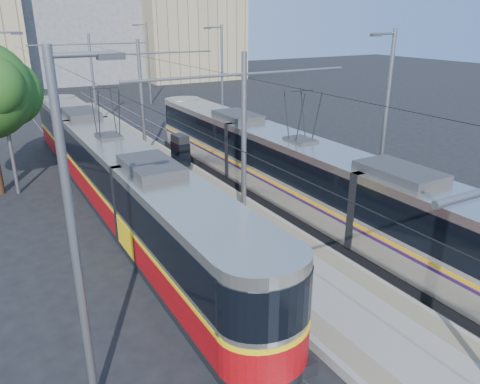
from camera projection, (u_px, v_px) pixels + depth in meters
ground at (391, 346)px, 12.79m from camera, size 160.00×160.00×0.00m
platform at (164, 173)px, 26.55m from camera, size 4.00×50.00×0.30m
tactile_strip_left at (139, 174)px, 25.81m from camera, size 0.70×50.00×0.01m
tactile_strip_right at (187, 167)px, 27.17m from camera, size 0.70×50.00×0.01m
rails at (164, 175)px, 26.59m from camera, size 8.71×70.00×0.03m
tram_left at (112, 170)px, 22.00m from camera, size 2.43×28.44×5.50m
tram_right at (299, 172)px, 21.26m from camera, size 2.43×28.39×5.50m
catenary at (180, 103)px, 22.70m from camera, size 9.20×70.00×7.00m
street_lamps at (136, 92)px, 28.38m from camera, size 15.18×38.22×8.00m
shelter at (181, 155)px, 25.02m from camera, size 0.71×1.09×2.33m
building_centre at (77, 15)px, 64.49m from camera, size 18.36×14.28×17.66m
building_right at (189, 38)px, 67.25m from camera, size 14.28×10.20×11.34m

